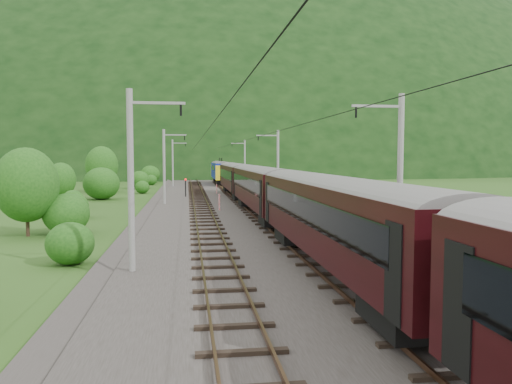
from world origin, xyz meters
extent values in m
plane|color=#274917|center=(0.00, 0.00, 0.00)|extent=(600.00, 600.00, 0.00)
cube|color=#38332D|center=(0.00, 10.00, 0.15)|extent=(14.00, 220.00, 0.30)
cube|color=brown|center=(-3.12, 10.00, 0.49)|extent=(0.08, 220.00, 0.15)
cube|color=brown|center=(-1.68, 10.00, 0.49)|extent=(0.08, 220.00, 0.15)
cube|color=black|center=(-2.40, 10.00, 0.36)|extent=(2.40, 220.00, 0.12)
cube|color=brown|center=(1.68, 10.00, 0.49)|extent=(0.08, 220.00, 0.15)
cube|color=brown|center=(3.12, 10.00, 0.49)|extent=(0.08, 220.00, 0.15)
cube|color=black|center=(2.40, 10.00, 0.36)|extent=(2.40, 220.00, 0.12)
cylinder|color=gray|center=(-6.20, 0.00, 4.30)|extent=(0.28, 0.28, 8.00)
cube|color=gray|center=(-5.00, 0.00, 7.70)|extent=(2.40, 0.12, 0.12)
cylinder|color=black|center=(-4.00, 0.00, 7.40)|extent=(0.10, 0.10, 0.50)
cylinder|color=gray|center=(-6.20, 32.00, 4.30)|extent=(0.28, 0.28, 8.00)
cube|color=gray|center=(-5.00, 32.00, 7.70)|extent=(2.40, 0.12, 0.12)
cylinder|color=black|center=(-4.00, 32.00, 7.40)|extent=(0.10, 0.10, 0.50)
cylinder|color=gray|center=(-6.20, 64.00, 4.30)|extent=(0.28, 0.28, 8.00)
cube|color=gray|center=(-5.00, 64.00, 7.70)|extent=(2.40, 0.12, 0.12)
cylinder|color=black|center=(-4.00, 64.00, 7.40)|extent=(0.10, 0.10, 0.50)
cylinder|color=gray|center=(-6.20, 96.00, 4.30)|extent=(0.28, 0.28, 8.00)
cube|color=gray|center=(-5.00, 96.00, 7.70)|extent=(2.40, 0.12, 0.12)
cylinder|color=black|center=(-4.00, 96.00, 7.40)|extent=(0.10, 0.10, 0.50)
cylinder|color=gray|center=(-6.20, 128.00, 4.30)|extent=(0.28, 0.28, 8.00)
cube|color=gray|center=(-5.00, 128.00, 7.70)|extent=(2.40, 0.12, 0.12)
cylinder|color=black|center=(-4.00, 128.00, 7.40)|extent=(0.10, 0.10, 0.50)
cylinder|color=gray|center=(6.20, 0.00, 4.30)|extent=(0.28, 0.28, 8.00)
cube|color=gray|center=(5.00, 0.00, 7.70)|extent=(2.40, 0.12, 0.12)
cylinder|color=black|center=(4.00, 0.00, 7.40)|extent=(0.10, 0.10, 0.50)
cylinder|color=gray|center=(6.20, 32.00, 4.30)|extent=(0.28, 0.28, 8.00)
cube|color=gray|center=(5.00, 32.00, 7.70)|extent=(2.40, 0.12, 0.12)
cylinder|color=black|center=(4.00, 32.00, 7.40)|extent=(0.10, 0.10, 0.50)
cylinder|color=gray|center=(6.20, 64.00, 4.30)|extent=(0.28, 0.28, 8.00)
cube|color=gray|center=(5.00, 64.00, 7.70)|extent=(2.40, 0.12, 0.12)
cylinder|color=black|center=(4.00, 64.00, 7.40)|extent=(0.10, 0.10, 0.50)
cylinder|color=gray|center=(6.20, 96.00, 4.30)|extent=(0.28, 0.28, 8.00)
cube|color=gray|center=(5.00, 96.00, 7.70)|extent=(2.40, 0.12, 0.12)
cylinder|color=black|center=(4.00, 96.00, 7.40)|extent=(0.10, 0.10, 0.50)
cylinder|color=gray|center=(6.20, 128.00, 4.30)|extent=(0.28, 0.28, 8.00)
cube|color=gray|center=(5.00, 128.00, 7.70)|extent=(2.40, 0.12, 0.12)
cylinder|color=black|center=(4.00, 128.00, 7.40)|extent=(0.10, 0.10, 0.50)
cylinder|color=black|center=(-2.40, 10.00, 7.10)|extent=(0.03, 198.00, 0.03)
cylinder|color=black|center=(2.40, 10.00, 7.10)|extent=(0.03, 198.00, 0.03)
ellipsoid|color=black|center=(0.00, 260.00, 0.00)|extent=(504.00, 360.00, 244.00)
cube|color=black|center=(2.40, -2.05, 2.82)|extent=(2.72, 20.64, 2.81)
cylinder|color=slate|center=(2.40, -2.05, 4.09)|extent=(2.72, 20.54, 2.72)
cube|color=black|center=(1.02, -2.05, 3.16)|extent=(0.05, 18.16, 1.08)
cube|color=black|center=(3.78, -2.05, 3.16)|extent=(0.05, 18.16, 1.08)
cube|color=black|center=(2.40, -9.27, 0.99)|extent=(2.06, 3.00, 0.84)
cube|color=black|center=(2.40, 5.17, 0.99)|extent=(2.06, 3.00, 0.84)
cube|color=black|center=(2.40, 19.34, 2.82)|extent=(2.72, 20.64, 2.81)
cylinder|color=slate|center=(2.40, 19.34, 4.09)|extent=(2.72, 20.54, 2.72)
cube|color=black|center=(1.02, 19.34, 3.16)|extent=(0.05, 18.16, 1.08)
cube|color=black|center=(3.78, 19.34, 3.16)|extent=(0.05, 18.16, 1.08)
cube|color=black|center=(2.40, 12.12, 0.99)|extent=(2.06, 3.00, 0.84)
cube|color=black|center=(2.40, 26.57, 0.99)|extent=(2.06, 3.00, 0.84)
cube|color=black|center=(2.40, 40.74, 2.82)|extent=(2.72, 20.64, 2.81)
cylinder|color=slate|center=(2.40, 40.74, 4.09)|extent=(2.72, 20.54, 2.72)
cube|color=black|center=(1.02, 40.74, 3.16)|extent=(0.05, 18.16, 1.08)
cube|color=black|center=(3.78, 40.74, 3.16)|extent=(0.05, 18.16, 1.08)
cube|color=black|center=(2.40, 33.51, 0.99)|extent=(2.06, 3.00, 0.84)
cube|color=black|center=(2.40, 47.96, 0.99)|extent=(2.06, 3.00, 0.84)
cube|color=#1423A0|center=(2.40, 70.57, 2.82)|extent=(2.72, 16.89, 2.81)
cylinder|color=slate|center=(2.40, 70.57, 4.09)|extent=(2.72, 16.80, 2.72)
cube|color=black|center=(1.02, 70.57, 3.16)|extent=(0.05, 14.86, 1.08)
cube|color=black|center=(3.78, 70.57, 3.16)|extent=(0.05, 14.86, 1.08)
cube|color=black|center=(2.40, 64.66, 0.99)|extent=(2.06, 3.00, 0.84)
cube|color=black|center=(2.40, 76.48, 0.99)|extent=(2.06, 3.00, 0.84)
cube|color=gold|center=(2.40, 78.81, 2.63)|extent=(2.78, 0.50, 2.53)
cube|color=gold|center=(2.40, 62.33, 2.63)|extent=(2.78, 0.50, 2.53)
cube|color=black|center=(2.40, 73.57, 4.74)|extent=(0.08, 1.60, 0.84)
cylinder|color=red|center=(-0.75, 24.75, 1.07)|extent=(0.16, 0.16, 1.55)
cylinder|color=red|center=(0.26, 46.52, 0.94)|extent=(0.14, 0.14, 1.28)
cylinder|color=black|center=(-3.98, 41.50, 1.37)|extent=(0.15, 0.15, 2.13)
sphere|color=red|center=(-3.98, 41.50, 2.49)|extent=(0.26, 0.26, 0.26)
ellipsoid|color=#1C4C14|center=(-9.54, 3.17, 1.06)|extent=(2.36, 2.36, 2.12)
ellipsoid|color=#1C4C14|center=(-12.07, 13.37, 1.42)|extent=(3.15, 3.15, 2.83)
ellipsoid|color=#1C4C14|center=(-13.46, 22.43, 1.07)|extent=(2.38, 2.38, 2.15)
ellipsoid|color=#1C4C14|center=(-15.44, 30.91, 0.98)|extent=(2.17, 2.17, 1.95)
ellipsoid|color=#1C4C14|center=(-14.41, 42.00, 2.03)|extent=(4.50, 4.50, 4.05)
ellipsoid|color=#1C4C14|center=(-10.28, 51.87, 0.95)|extent=(2.10, 2.10, 1.89)
ellipsoid|color=#1C4C14|center=(-11.73, 63.03, 1.50)|extent=(3.33, 3.33, 3.00)
ellipsoid|color=#1C4C14|center=(-10.55, 73.98, 0.99)|extent=(2.19, 2.19, 1.97)
ellipsoid|color=#1C4C14|center=(-11.32, 82.01, 1.79)|extent=(3.97, 3.97, 3.57)
ellipsoid|color=#1C4C14|center=(-9.94, 94.01, 1.43)|extent=(3.19, 3.19, 2.87)
cylinder|color=black|center=(-14.43, 12.75, 1.62)|extent=(0.24, 0.24, 3.25)
ellipsoid|color=#1C4C14|center=(-14.43, 12.75, 3.48)|extent=(4.18, 4.18, 5.01)
cylinder|color=black|center=(-18.15, 37.53, 1.28)|extent=(0.24, 0.24, 2.55)
ellipsoid|color=#1C4C14|center=(-18.15, 37.53, 2.74)|extent=(3.28, 3.28, 3.94)
cylinder|color=black|center=(-16.50, 55.23, 1.89)|extent=(0.24, 0.24, 3.78)
ellipsoid|color=#1C4C14|center=(-16.50, 55.23, 4.05)|extent=(4.86, 4.86, 5.83)
ellipsoid|color=#1C4C14|center=(10.90, 12.08, 0.73)|extent=(1.62, 1.62, 1.46)
ellipsoid|color=#1C4C14|center=(10.15, 26.45, 0.96)|extent=(2.13, 2.13, 1.91)
ellipsoid|color=#1C4C14|center=(9.89, 46.80, 0.87)|extent=(1.93, 1.93, 1.74)
ellipsoid|color=#1C4C14|center=(11.50, 65.22, 0.76)|extent=(1.69, 1.69, 1.52)
camera|label=1|loc=(-3.75, -22.34, 5.35)|focal=35.00mm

